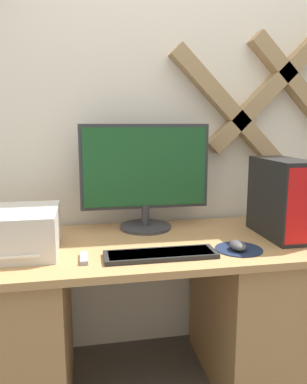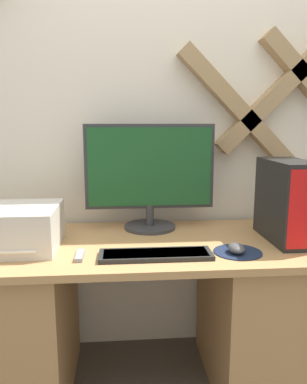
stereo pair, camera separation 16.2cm
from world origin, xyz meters
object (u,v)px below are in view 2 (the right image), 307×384
printer (13,228)px  remote_control (80,255)px  mouse (236,248)px  monitor (150,173)px  computer_tower (288,201)px  keyboard (156,254)px

printer → remote_control: bearing=-25.9°
mouse → printer: (-0.92, 0.15, 0.06)m
monitor → computer_tower: bearing=-22.2°
computer_tower → keyboard: bearing=-164.3°
monitor → mouse: 0.58m
keyboard → printer: printer is taller
computer_tower → printer: (-1.19, -0.01, -0.09)m
computer_tower → mouse: bearing=-149.7°
monitor → mouse: bearing=-51.8°
monitor → computer_tower: size_ratio=1.75×
keyboard → computer_tower: bearing=15.7°
monitor → remote_control: size_ratio=5.28×
keyboard → computer_tower: (0.60, 0.17, 0.17)m
printer → monitor: bearing=22.9°
mouse → remote_control: bearing=179.0°
monitor → remote_control: (-0.31, -0.39, -0.27)m
mouse → monitor: bearing=128.2°
mouse → computer_tower: 0.36m
monitor → keyboard: size_ratio=1.42×
computer_tower → remote_control: computer_tower is taller
computer_tower → remote_control: 0.93m
printer → remote_control: 0.33m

